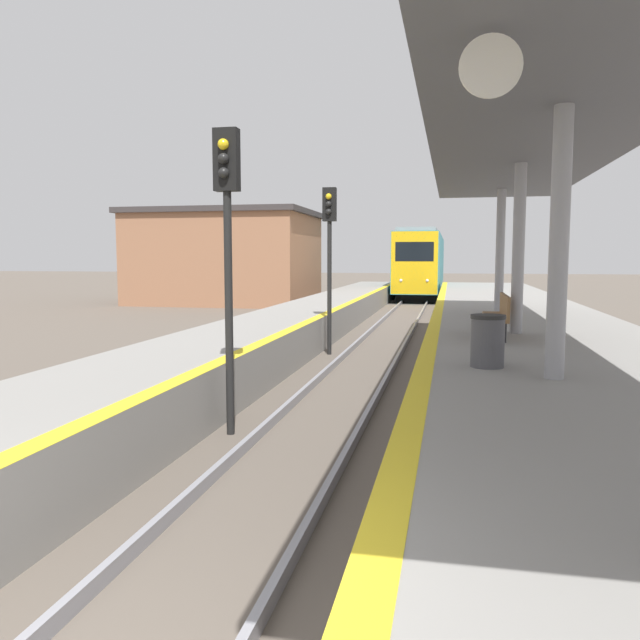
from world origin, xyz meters
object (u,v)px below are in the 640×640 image
(train, at_px, (423,263))
(trash_bin, at_px, (488,341))
(signal_mid, at_px, (329,239))
(signal_near, at_px, (227,224))
(bench, at_px, (498,315))

(train, distance_m, trash_bin, 36.66)
(signal_mid, bearing_deg, trash_bin, -60.62)
(signal_mid, bearing_deg, signal_near, -89.89)
(train, relative_size, trash_bin, 27.64)
(train, relative_size, bench, 11.80)
(signal_near, bearing_deg, trash_bin, 16.63)
(train, xyz_separation_m, signal_near, (-1.21, -37.70, 0.95))
(trash_bin, bearing_deg, train, 94.08)
(signal_near, height_order, signal_mid, same)
(trash_bin, bearing_deg, signal_near, -163.37)
(trash_bin, bearing_deg, signal_mid, 119.38)
(bench, bearing_deg, signal_near, -131.35)
(signal_near, relative_size, trash_bin, 5.56)
(signal_mid, xyz_separation_m, trash_bin, (3.83, -6.81, -1.78))
(train, bearing_deg, signal_mid, -92.35)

